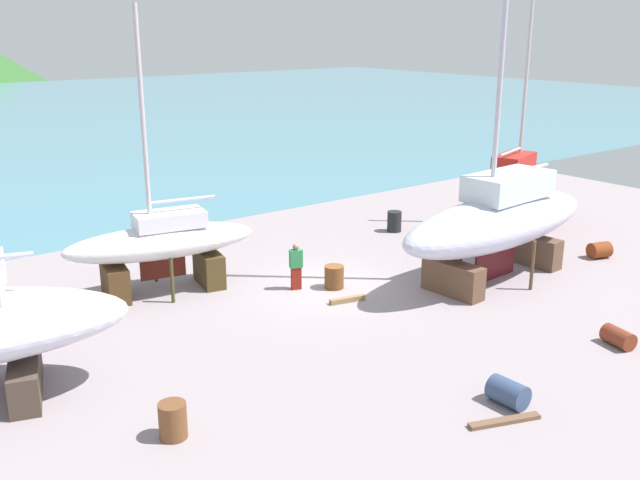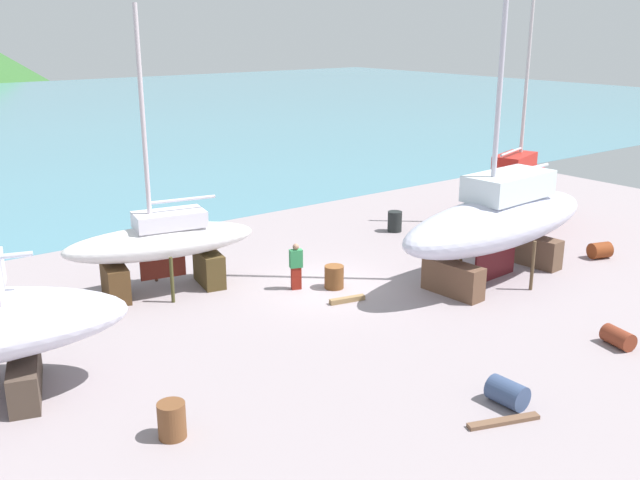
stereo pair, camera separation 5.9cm
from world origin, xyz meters
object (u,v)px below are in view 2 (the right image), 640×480
object	(u,v)px
worker	(296,266)
barrel_blue_faded	(334,277)
barrel_ochre	(618,337)
barrel_tipped_left	(395,221)
sailboat_mid_port	(499,220)
barrel_rust_near	(600,250)
sailboat_far_slipway	(515,184)
sailboat_large_starboard	(162,244)
barrel_by_slipway	(172,420)
barrel_rust_far	(507,393)

from	to	relation	value
worker	barrel_blue_faded	distance (m)	1.40
barrel_ochre	barrel_tipped_left	bearing A→B (deg)	76.62
sailboat_mid_port	worker	size ratio (longest dim) A/B	9.44
barrel_rust_near	barrel_blue_faded	size ratio (longest dim) A/B	1.01
sailboat_far_slipway	barrel_blue_faded	size ratio (longest dim) A/B	13.09
sailboat_large_starboard	barrel_by_slipway	bearing A→B (deg)	76.49
barrel_rust_near	barrel_ochre	world-z (taller)	barrel_rust_near
sailboat_large_starboard	sailboat_far_slipway	size ratio (longest dim) A/B	0.90
barrel_blue_faded	barrel_rust_far	bearing A→B (deg)	-100.36
sailboat_mid_port	worker	world-z (taller)	sailboat_mid_port
barrel_tipped_left	barrel_rust_far	distance (m)	15.18
worker	sailboat_far_slipway	bearing A→B (deg)	114.08
sailboat_far_slipway	worker	distance (m)	12.80
barrel_tipped_left	barrel_ochre	bearing A→B (deg)	-103.38
sailboat_far_slipway	barrel_ochre	bearing A→B (deg)	-145.79
sailboat_far_slipway	barrel_rust_far	xyz separation A→B (m)	(-13.22, -10.31, -1.61)
sailboat_far_slipway	barrel_ochre	size ratio (longest dim) A/B	11.54
sailboat_large_starboard	barrel_blue_faded	bearing A→B (deg)	156.81
sailboat_far_slipway	worker	bearing A→B (deg)	166.25
worker	barrel_ochre	xyz separation A→B (m)	(4.68, -9.32, -0.59)
worker	sailboat_mid_port	bearing A→B (deg)	82.18
sailboat_mid_port	barrel_rust_near	size ratio (longest dim) A/B	19.26
barrel_rust_far	sailboat_far_slipway	bearing A→B (deg)	37.94
barrel_rust_near	barrel_rust_far	xyz separation A→B (m)	(-12.04, -5.11, 0.00)
barrel_by_slipway	barrel_ochre	size ratio (longest dim) A/B	0.92
barrel_rust_near	barrel_tipped_left	xyz separation A→B (m)	(-3.87, 7.68, 0.14)
worker	barrel_rust_far	world-z (taller)	worker
sailboat_far_slipway	sailboat_mid_port	size ratio (longest dim) A/B	0.67
sailboat_far_slipway	barrel_by_slipway	distance (m)	21.45
sailboat_mid_port	worker	xyz separation A→B (m)	(-6.40, 3.46, -1.33)
sailboat_mid_port	barrel_blue_faded	distance (m)	6.21
sailboat_far_slipway	barrel_rust_far	bearing A→B (deg)	-159.31
sailboat_mid_port	barrel_tipped_left	size ratio (longest dim) A/B	17.17
barrel_tipped_left	barrel_rust_far	bearing A→B (deg)	-122.56
sailboat_large_starboard	barrel_by_slipway	world-z (taller)	sailboat_large_starboard
sailboat_large_starboard	barrel_blue_faded	distance (m)	6.01
worker	barrel_tipped_left	distance (m)	8.35
barrel_rust_far	barrel_rust_near	bearing A→B (deg)	23.01
sailboat_far_slipway	sailboat_mid_port	world-z (taller)	sailboat_mid_port
sailboat_mid_port	barrel_rust_near	xyz separation A→B (m)	(5.16, -0.96, -1.87)
sailboat_mid_port	barrel_tipped_left	distance (m)	7.06
worker	barrel_blue_faded	world-z (taller)	worker
barrel_by_slipway	sailboat_far_slipway	bearing A→B (deg)	18.30
sailboat_far_slipway	sailboat_mid_port	distance (m)	7.63
barrel_rust_far	sailboat_large_starboard	bearing A→B (deg)	105.02
barrel_tipped_left	sailboat_mid_port	bearing A→B (deg)	-100.82
sailboat_mid_port	barrel_ochre	bearing A→B (deg)	69.63
barrel_ochre	barrel_by_slipway	bearing A→B (deg)	164.57
sailboat_large_starboard	barrel_ochre	world-z (taller)	sailboat_large_starboard
sailboat_far_slipway	barrel_tipped_left	xyz separation A→B (m)	(-5.05, 2.48, -1.47)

